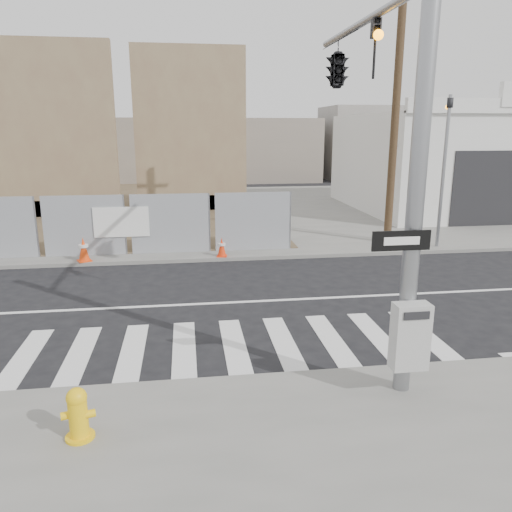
{
  "coord_description": "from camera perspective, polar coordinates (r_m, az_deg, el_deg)",
  "views": [
    {
      "loc": [
        -0.87,
        -11.73,
        4.22
      ],
      "look_at": [
        0.68,
        -0.85,
        1.4
      ],
      "focal_mm": 35.0,
      "sensor_mm": 36.0,
      "label": 1
    }
  ],
  "objects": [
    {
      "name": "ground",
      "position": [
        12.5,
        -3.63,
        -5.38
      ],
      "size": [
        100.0,
        100.0,
        0.0
      ],
      "primitive_type": "plane",
      "color": "black",
      "rests_on": "ground"
    },
    {
      "name": "sidewalk_far",
      "position": [
        26.08,
        -6.08,
        5.12
      ],
      "size": [
        50.0,
        20.0,
        0.12
      ],
      "primitive_type": "cube",
      "color": "slate",
      "rests_on": "ground"
    },
    {
      "name": "signal_pole",
      "position": [
        10.27,
        11.58,
        17.24
      ],
      "size": [
        0.96,
        5.87,
        7.0
      ],
      "color": "gray",
      "rests_on": "sidewalk_near"
    },
    {
      "name": "far_signal_pole",
      "position": [
        18.6,
        20.83,
        11.19
      ],
      "size": [
        0.16,
        0.2,
        5.6
      ],
      "color": "gray",
      "rests_on": "sidewalk_far"
    },
    {
      "name": "concrete_wall_left",
      "position": [
        25.58,
        -22.4,
        11.44
      ],
      "size": [
        6.0,
        1.3,
        8.0
      ],
      "color": "brown",
      "rests_on": "sidewalk_far"
    },
    {
      "name": "concrete_wall_right",
      "position": [
        25.83,
        -7.42,
        12.39
      ],
      "size": [
        5.5,
        1.3,
        8.0
      ],
      "color": "brown",
      "rests_on": "sidewalk_far"
    },
    {
      "name": "auto_shop",
      "position": [
        28.88,
        23.3,
        9.89
      ],
      "size": [
        12.0,
        10.2,
        5.95
      ],
      "color": "silver",
      "rests_on": "sidewalk_far"
    },
    {
      "name": "utility_pole_right",
      "position": [
        18.77,
        15.76,
        16.87
      ],
      "size": [
        1.6,
        0.28,
        10.0
      ],
      "color": "#463521",
      "rests_on": "sidewalk_far"
    },
    {
      "name": "fire_hydrant",
      "position": [
        7.44,
        -19.67,
        -16.6
      ],
      "size": [
        0.49,
        0.49,
        0.75
      ],
      "rotation": [
        0.0,
        0.0,
        0.29
      ],
      "color": "yellow",
      "rests_on": "sidewalk_near"
    },
    {
      "name": "traffic_cone_c",
      "position": [
        16.7,
        -19.1,
        0.7
      ],
      "size": [
        0.53,
        0.53,
        0.77
      ],
      "rotation": [
        0.0,
        0.0,
        0.42
      ],
      "color": "#F4400C",
      "rests_on": "sidewalk_far"
    },
    {
      "name": "traffic_cone_d",
      "position": [
        16.44,
        -3.93,
        1.01
      ],
      "size": [
        0.38,
        0.38,
        0.63
      ],
      "rotation": [
        0.0,
        0.0,
        -0.17
      ],
      "color": "red",
      "rests_on": "sidewalk_far"
    }
  ]
}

